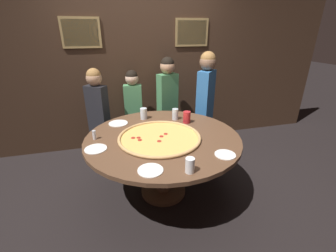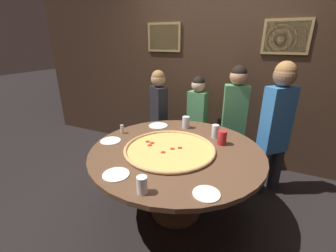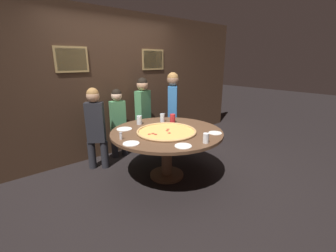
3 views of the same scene
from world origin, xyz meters
name	(u,v)px [view 2 (image 2 of 3)]	position (x,y,z in m)	size (l,w,h in m)	color
ground_plane	(176,210)	(0.00, 0.00, 0.00)	(24.00, 24.00, 0.00)	black
back_wall	(217,71)	(0.00, 1.42, 1.30)	(6.40, 0.08, 2.60)	#3D281C
dining_table	(176,160)	(0.00, 0.00, 0.62)	(1.64, 1.64, 0.74)	brown
giant_pizza	(170,149)	(-0.05, -0.05, 0.75)	(0.86, 0.86, 0.03)	#EAB75B
drink_cup_far_left	(186,122)	(-0.12, 0.55, 0.81)	(0.08, 0.08, 0.14)	silver
drink_cup_far_right	(222,138)	(0.37, 0.29, 0.81)	(0.09, 0.09, 0.14)	#B22328
drink_cup_front_edge	(215,131)	(0.26, 0.43, 0.81)	(0.08, 0.08, 0.14)	silver
drink_cup_centre_back	(142,185)	(0.05, -0.71, 0.80)	(0.07, 0.07, 0.13)	white
white_plate_right_side	(158,126)	(-0.44, 0.47, 0.74)	(0.23, 0.23, 0.01)	white
white_plate_left_side	(206,194)	(0.45, -0.54, 0.74)	(0.19, 0.19, 0.01)	white
white_plate_far_back	(111,141)	(-0.68, -0.13, 0.74)	(0.21, 0.21, 0.01)	white
white_plate_beside_cup	(116,174)	(-0.25, -0.61, 0.74)	(0.21, 0.21, 0.01)	white
condiment_shaker	(122,129)	(-0.70, 0.10, 0.79)	(0.04, 0.04, 0.10)	silver
diner_side_left	(197,115)	(-0.18, 1.16, 0.71)	(0.33, 0.19, 1.26)	#232328
diner_side_right	(276,123)	(0.84, 0.82, 0.86)	(0.36, 0.37, 1.52)	#232328
diner_centre_back	(159,111)	(-0.68, 0.96, 0.76)	(0.34, 0.29, 1.34)	#232328
diner_far_left	(234,114)	(0.35, 1.12, 0.81)	(0.38, 0.24, 1.43)	#232328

